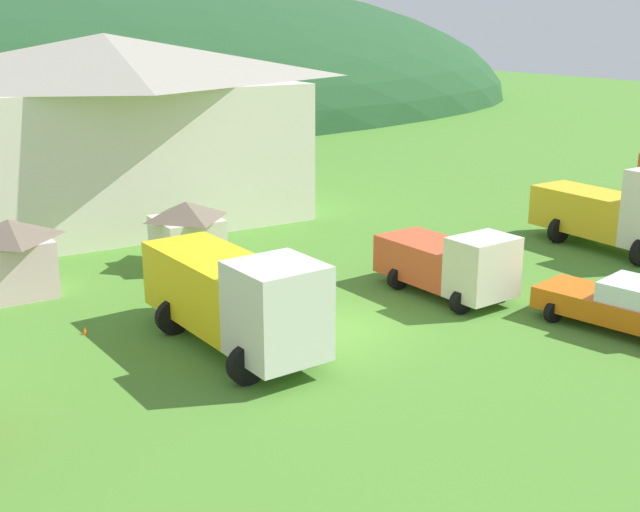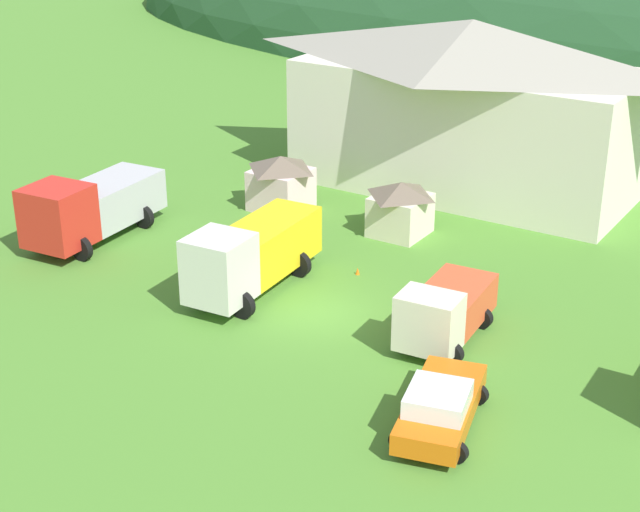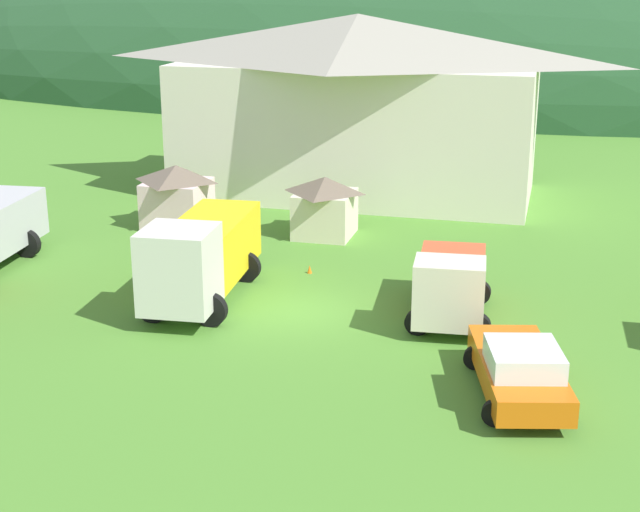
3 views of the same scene
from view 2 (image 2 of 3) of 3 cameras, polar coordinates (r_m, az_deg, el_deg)
The scene contains 10 objects.
ground_plane at distance 37.33m, azimuth 0.44°, elevation -3.51°, with size 200.00×200.00×0.00m, color #4C842D.
depot_building at distance 50.63m, azimuth 8.83°, elevation 8.98°, with size 18.56×8.83×8.82m.
play_shed_cream at distance 44.65m, azimuth 4.81°, elevation 2.89°, with size 2.55×2.71×2.56m.
play_shed_pink at distance 47.75m, azimuth -2.34°, elevation 4.45°, with size 2.78×2.77×2.74m.
crane_truck_red at distance 44.92m, azimuth -13.57°, elevation 2.89°, with size 3.78×7.57×3.21m.
flatbed_truck_yellow at distance 38.66m, azimuth -4.17°, elevation 0.15°, with size 3.37×7.47×3.19m.
light_truck_cream at distance 35.18m, azimuth 7.40°, elevation -3.24°, with size 2.91×5.33×2.46m.
service_pickup_orange at distance 30.26m, azimuth 7.18°, elevation -8.84°, with size 3.19×5.35×1.66m.
traffic_cone_near_pickup at distance 43.87m, azimuth -5.03°, elevation 0.65°, with size 0.36×0.36×0.47m, color orange.
traffic_cone_mid_row at distance 40.78m, azimuth 2.25°, elevation -1.10°, with size 0.36×0.36×0.62m, color orange.
Camera 2 is at (17.85, -28.12, 16.84)m, focal length 53.73 mm.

